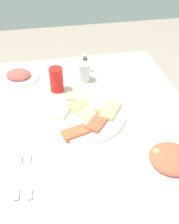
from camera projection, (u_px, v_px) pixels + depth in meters
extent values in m
plane|color=gray|center=(91.00, 211.00, 1.62)|extent=(6.00, 6.00, 0.00)
cube|color=beige|center=(92.00, 120.00, 1.18)|extent=(1.16, 0.92, 0.02)
cylinder|color=#4B5559|center=(15.00, 120.00, 1.74)|extent=(0.04, 0.04, 0.70)
cylinder|color=#4B5559|center=(133.00, 106.00, 1.86)|extent=(0.04, 0.04, 0.70)
cylinder|color=white|center=(86.00, 115.00, 1.17)|extent=(0.34, 0.34, 0.01)
cube|color=tan|center=(86.00, 113.00, 1.17)|extent=(0.14, 0.12, 0.01)
cube|color=#C35732|center=(75.00, 132.00, 1.07)|extent=(0.08, 0.12, 0.01)
cube|color=#C45033|center=(97.00, 122.00, 1.12)|extent=(0.13, 0.12, 0.01)
cube|color=tan|center=(79.00, 105.00, 1.21)|extent=(0.09, 0.11, 0.01)
cube|color=tan|center=(111.00, 110.00, 1.18)|extent=(0.14, 0.12, 0.01)
cube|color=beige|center=(62.00, 111.00, 1.18)|extent=(0.12, 0.10, 0.01)
cube|color=#DFAC7A|center=(77.00, 97.00, 1.26)|extent=(0.08, 0.11, 0.01)
cube|color=#D8D688|center=(94.00, 104.00, 1.22)|extent=(0.11, 0.08, 0.01)
cylinder|color=white|center=(171.00, 162.00, 0.97)|extent=(0.22, 0.22, 0.01)
ellipsoid|color=#C85139|center=(172.00, 158.00, 0.96)|extent=(0.23, 0.23, 0.04)
sphere|color=#ECD94E|center=(157.00, 153.00, 0.97)|extent=(0.03, 0.03, 0.03)
cylinder|color=white|center=(19.00, 77.00, 1.42)|extent=(0.21, 0.21, 0.01)
ellipsoid|color=#D34B42|center=(18.00, 74.00, 1.41)|extent=(0.16, 0.17, 0.04)
cylinder|color=red|center=(56.00, 80.00, 1.30)|extent=(0.09, 0.09, 0.12)
cylinder|color=silver|center=(84.00, 72.00, 1.38)|extent=(0.06, 0.06, 0.10)
cube|color=white|center=(24.00, 176.00, 0.92)|extent=(0.14, 0.14, 0.00)
cube|color=silver|center=(18.00, 176.00, 0.92)|extent=(0.18, 0.03, 0.00)
cube|color=silver|center=(29.00, 175.00, 0.92)|extent=(0.20, 0.02, 0.00)
cube|color=#B2B2B7|center=(85.00, 67.00, 1.51)|extent=(0.10, 0.10, 0.01)
cylinder|color=white|center=(84.00, 60.00, 1.49)|extent=(0.03, 0.03, 0.07)
cylinder|color=#504539|center=(85.00, 63.00, 1.47)|extent=(0.03, 0.03, 0.06)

